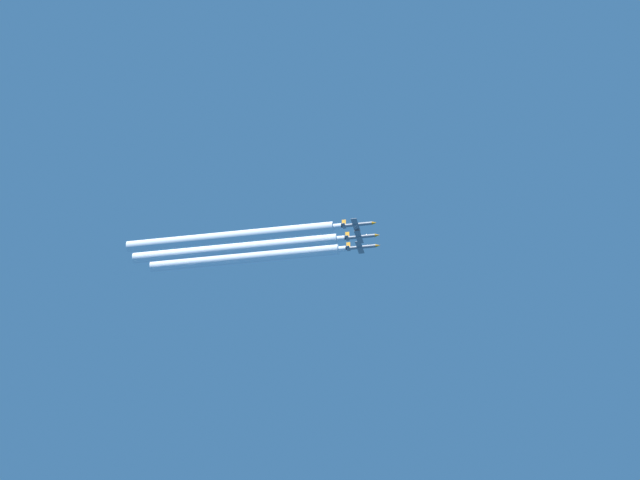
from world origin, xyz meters
TOP-DOWN VIEW (x-y plane):
  - jet_far_left at (-6.93, -0.23)m, footprint 7.99×11.64m
  - jet_inner_left at (0.29, 0.68)m, footprint 7.99×11.64m
  - jet_center at (6.98, 0.72)m, footprint 7.99×11.64m
  - smoke_trail_far_left at (-6.93, -38.65)m, footprint 3.49×66.21m
  - smoke_trail_inner_left at (0.29, -40.06)m, footprint 3.49×70.84m
  - smoke_trail_center at (6.98, -40.04)m, footprint 3.49×70.88m

SIDE VIEW (x-z plane):
  - smoke_trail_inner_left at x=0.29m, z-range 213.50..216.99m
  - jet_inner_left at x=0.29m, z-range 213.87..216.67m
  - smoke_trail_far_left at x=-6.93m, z-range 213.83..217.32m
  - jet_far_left at x=-6.93m, z-range 214.20..217.00m
  - smoke_trail_center at x=6.98m, z-range 214.16..217.65m
  - jet_center at x=6.98m, z-range 214.53..217.33m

